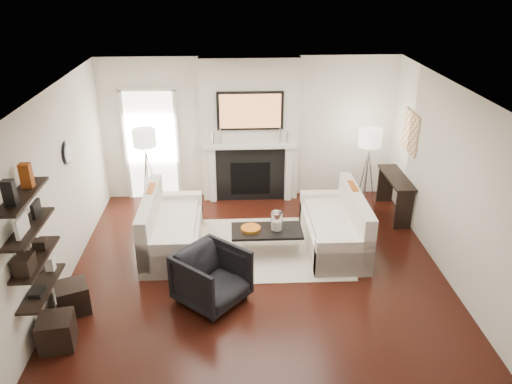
{
  "coord_description": "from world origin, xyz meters",
  "views": [
    {
      "loc": [
        -0.33,
        -6.0,
        4.2
      ],
      "look_at": [
        0.0,
        0.6,
        1.15
      ],
      "focal_mm": 35.0,
      "sensor_mm": 36.0,
      "label": 1
    }
  ],
  "objects_px": {
    "armchair": "(212,275)",
    "lamp_right_shade": "(370,138)",
    "loveseat_right_base": "(333,235)",
    "coffee_table": "(267,231)",
    "loveseat_left_base": "(173,237)",
    "lamp_left_shade": "(144,138)",
    "ottoman_near": "(73,298)"
  },
  "relations": [
    {
      "from": "armchair",
      "to": "lamp_right_shade",
      "type": "xyz_separation_m",
      "value": [
        2.69,
        2.51,
        1.03
      ]
    },
    {
      "from": "loveseat_right_base",
      "to": "armchair",
      "type": "xyz_separation_m",
      "value": [
        -1.9,
        -1.34,
        0.21
      ]
    },
    {
      "from": "lamp_right_shade",
      "to": "coffee_table",
      "type": "bearing_deg",
      "value": -144.82
    },
    {
      "from": "loveseat_left_base",
      "to": "lamp_right_shade",
      "type": "xyz_separation_m",
      "value": [
        3.35,
        1.09,
        1.24
      ]
    },
    {
      "from": "armchair",
      "to": "coffee_table",
      "type": "bearing_deg",
      "value": 7.18
    },
    {
      "from": "armchair",
      "to": "loveseat_right_base",
      "type": "bearing_deg",
      "value": -13.02
    },
    {
      "from": "loveseat_right_base",
      "to": "lamp_left_shade",
      "type": "distance_m",
      "value": 3.61
    },
    {
      "from": "loveseat_right_base",
      "to": "ottoman_near",
      "type": "xyz_separation_m",
      "value": [
        -3.73,
        -1.45,
        -0.01
      ]
    },
    {
      "from": "lamp_right_shade",
      "to": "ottoman_near",
      "type": "distance_m",
      "value": 5.37
    },
    {
      "from": "coffee_table",
      "to": "lamp_right_shade",
      "type": "bearing_deg",
      "value": 35.18
    },
    {
      "from": "lamp_right_shade",
      "to": "ottoman_near",
      "type": "height_order",
      "value": "lamp_right_shade"
    },
    {
      "from": "loveseat_left_base",
      "to": "armchair",
      "type": "xyz_separation_m",
      "value": [
        0.66,
        -1.41,
        0.21
      ]
    },
    {
      "from": "loveseat_left_base",
      "to": "coffee_table",
      "type": "distance_m",
      "value": 1.51
    },
    {
      "from": "loveseat_right_base",
      "to": "lamp_right_shade",
      "type": "xyz_separation_m",
      "value": [
        0.79,
        1.17,
        1.24
      ]
    },
    {
      "from": "loveseat_right_base",
      "to": "lamp_right_shade",
      "type": "relative_size",
      "value": 4.5
    },
    {
      "from": "loveseat_right_base",
      "to": "lamp_left_shade",
      "type": "height_order",
      "value": "lamp_left_shade"
    },
    {
      "from": "coffee_table",
      "to": "armchair",
      "type": "xyz_separation_m",
      "value": [
        -0.82,
        -1.19,
        0.02
      ]
    },
    {
      "from": "loveseat_left_base",
      "to": "coffee_table",
      "type": "relative_size",
      "value": 1.64
    },
    {
      "from": "loveseat_right_base",
      "to": "ottoman_near",
      "type": "relative_size",
      "value": 4.5
    },
    {
      "from": "coffee_table",
      "to": "lamp_right_shade",
      "type": "distance_m",
      "value": 2.52
    },
    {
      "from": "loveseat_left_base",
      "to": "ottoman_near",
      "type": "relative_size",
      "value": 4.5
    },
    {
      "from": "coffee_table",
      "to": "lamp_left_shade",
      "type": "bearing_deg",
      "value": 143.42
    },
    {
      "from": "loveseat_left_base",
      "to": "ottoman_near",
      "type": "height_order",
      "value": "loveseat_left_base"
    },
    {
      "from": "armchair",
      "to": "lamp_left_shade",
      "type": "distance_m",
      "value": 3.13
    },
    {
      "from": "ottoman_near",
      "to": "armchair",
      "type": "bearing_deg",
      "value": 3.56
    },
    {
      "from": "lamp_left_shade",
      "to": "lamp_right_shade",
      "type": "bearing_deg",
      "value": -2.7
    },
    {
      "from": "lamp_left_shade",
      "to": "lamp_right_shade",
      "type": "distance_m",
      "value": 3.9
    },
    {
      "from": "armchair",
      "to": "lamp_left_shade",
      "type": "relative_size",
      "value": 2.08
    },
    {
      "from": "armchair",
      "to": "ottoman_near",
      "type": "xyz_separation_m",
      "value": [
        -1.83,
        -0.11,
        -0.22
      ]
    },
    {
      "from": "loveseat_left_base",
      "to": "loveseat_right_base",
      "type": "bearing_deg",
      "value": -1.63
    },
    {
      "from": "armchair",
      "to": "lamp_left_shade",
      "type": "bearing_deg",
      "value": 65.94
    },
    {
      "from": "loveseat_left_base",
      "to": "armchair",
      "type": "height_order",
      "value": "armchair"
    }
  ]
}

